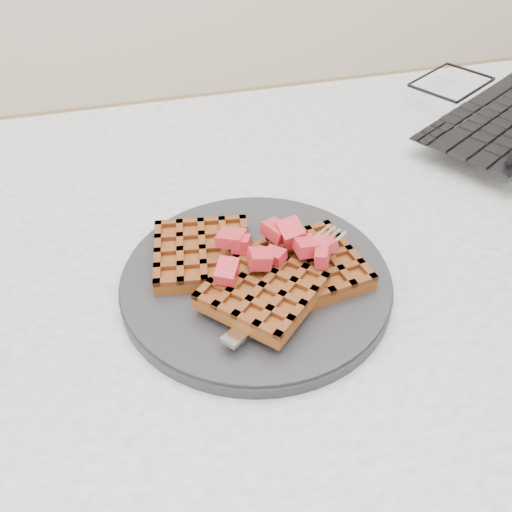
% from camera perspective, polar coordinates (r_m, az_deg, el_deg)
% --- Properties ---
extents(table, '(1.20, 0.80, 0.75)m').
position_cam_1_polar(table, '(0.69, 7.31, -6.90)').
color(table, silver).
rests_on(table, ground).
extents(plate, '(0.26, 0.26, 0.02)m').
position_cam_1_polar(plate, '(0.56, 0.00, -2.48)').
color(plate, '#232426').
rests_on(plate, table).
extents(waffles, '(0.20, 0.19, 0.03)m').
position_cam_1_polar(waffles, '(0.54, 0.12, -1.27)').
color(waffles, brown).
rests_on(waffles, plate).
extents(strawberry_pile, '(0.15, 0.15, 0.02)m').
position_cam_1_polar(strawberry_pile, '(0.53, 0.00, 1.15)').
color(strawberry_pile, '#A00D1C').
rests_on(strawberry_pile, waffles).
extents(fork, '(0.16, 0.13, 0.02)m').
position_cam_1_polar(fork, '(0.53, 3.86, -2.79)').
color(fork, silver).
rests_on(fork, plate).
extents(laptop, '(0.45, 0.42, 0.26)m').
position_cam_1_polar(laptop, '(0.90, 24.24, 14.62)').
color(laptop, black).
rests_on(laptop, table).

